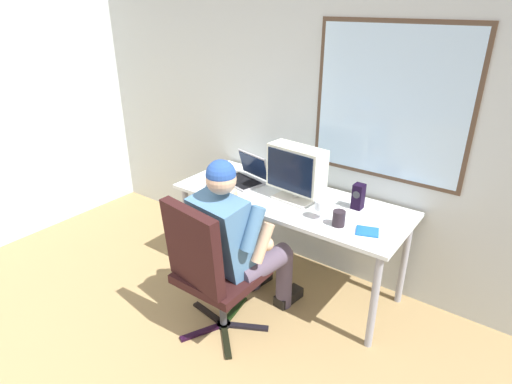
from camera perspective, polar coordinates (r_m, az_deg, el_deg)
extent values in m
cube|color=#B9BFBD|center=(3.36, 7.72, 10.30)|extent=(4.84, 0.06, 2.58)
cube|color=#4C3828|center=(3.05, 17.63, 11.26)|extent=(1.09, 0.01, 1.07)
cube|color=silver|center=(3.05, 17.60, 11.25)|extent=(1.03, 0.02, 1.01)
cylinder|color=#91939E|center=(3.63, -9.25, -4.56)|extent=(0.05, 0.05, 0.72)
cylinder|color=#91939E|center=(2.86, 15.63, -14.06)|extent=(0.05, 0.05, 0.72)
cylinder|color=#91939E|center=(3.99, -3.49, -1.40)|extent=(0.05, 0.05, 0.72)
cylinder|color=#91939E|center=(3.32, 19.36, -8.76)|extent=(0.05, 0.05, 0.72)
cube|color=silver|center=(3.18, 4.55, -1.02)|extent=(1.78, 0.70, 0.03)
cube|color=black|center=(3.24, -6.35, -15.98)|extent=(0.32, 0.09, 0.02)
cube|color=black|center=(3.10, -7.23, -18.19)|extent=(0.18, 0.31, 0.02)
cube|color=black|center=(3.03, -4.07, -19.36)|extent=(0.26, 0.25, 0.02)
cube|color=black|center=(3.12, -1.38, -17.68)|extent=(0.30, 0.19, 0.02)
cube|color=black|center=(3.25, -2.92, -15.69)|extent=(0.10, 0.32, 0.02)
cylinder|color=black|center=(3.14, -4.39, -17.35)|extent=(0.10, 0.10, 0.02)
cylinder|color=#3F3F44|center=(3.01, -4.52, -14.39)|extent=(0.05, 0.05, 0.40)
cube|color=black|center=(2.88, -4.67, -11.00)|extent=(0.50, 0.50, 0.06)
cube|color=black|center=(2.60, -8.54, -7.55)|extent=(0.48, 0.17, 0.54)
cylinder|color=#514456|center=(2.91, 1.10, -9.76)|extent=(0.21, 0.45, 0.15)
cylinder|color=#514456|center=(3.17, 3.81, -11.63)|extent=(0.12, 0.12, 0.47)
cube|color=black|center=(3.33, 4.41, -13.88)|extent=(0.13, 0.25, 0.08)
cylinder|color=#514456|center=(3.10, -3.26, -7.42)|extent=(0.21, 0.45, 0.15)
cylinder|color=#514456|center=(3.35, -0.39, -9.40)|extent=(0.12, 0.12, 0.47)
cube|color=black|center=(3.50, 0.32, -11.64)|extent=(0.13, 0.25, 0.08)
cube|color=#456D93|center=(2.74, -4.46, -5.74)|extent=(0.42, 0.35, 0.55)
sphere|color=tan|center=(2.56, -4.74, 1.73)|extent=(0.19, 0.19, 0.19)
sphere|color=#24468F|center=(2.55, -4.77, 2.35)|extent=(0.19, 0.19, 0.19)
cylinder|color=#456D93|center=(2.57, -0.43, -4.99)|extent=(0.12, 0.21, 0.29)
cylinder|color=tan|center=(2.70, 0.92, -6.87)|extent=(0.10, 0.19, 0.27)
sphere|color=tan|center=(2.73, 1.48, -7.02)|extent=(0.09, 0.09, 0.09)
cylinder|color=#456D93|center=(2.86, -6.72, -1.92)|extent=(0.12, 0.21, 0.29)
cylinder|color=tan|center=(2.96, -4.58, -1.87)|extent=(0.10, 0.18, 0.27)
sphere|color=tan|center=(2.99, -3.32, -0.20)|extent=(0.09, 0.09, 0.09)
cube|color=beige|center=(3.16, 5.33, -0.78)|extent=(0.31, 0.26, 0.02)
cylinder|color=beige|center=(3.15, 5.36, -0.12)|extent=(0.04, 0.04, 0.06)
cube|color=beige|center=(3.07, 5.50, 3.18)|extent=(0.44, 0.21, 0.33)
cube|color=black|center=(3.00, 4.50, 2.73)|extent=(0.39, 0.05, 0.29)
cube|color=#959297|center=(3.43, -2.04, 1.39)|extent=(0.38, 0.29, 0.02)
cube|color=black|center=(3.43, -2.04, 1.54)|extent=(0.34, 0.26, 0.00)
cube|color=#959297|center=(3.47, -0.27, 3.64)|extent=(0.34, 0.14, 0.21)
cube|color=#0F1933|center=(3.47, -0.38, 3.57)|extent=(0.31, 0.12, 0.18)
cylinder|color=silver|center=(2.91, 8.61, -3.52)|extent=(0.07, 0.07, 0.00)
cylinder|color=silver|center=(2.89, 8.65, -2.88)|extent=(0.01, 0.01, 0.07)
cylinder|color=silver|center=(2.86, 8.74, -1.71)|extent=(0.09, 0.09, 0.06)
cylinder|color=maroon|center=(2.87, 8.72, -1.97)|extent=(0.08, 0.08, 0.03)
cube|color=black|center=(3.06, 13.63, -0.59)|extent=(0.07, 0.08, 0.18)
cylinder|color=#333338|center=(3.01, 13.36, -0.39)|extent=(0.05, 0.01, 0.05)
cube|color=blue|center=(2.80, 14.79, -5.17)|extent=(0.18, 0.17, 0.01)
cylinder|color=black|center=(2.82, 11.11, -3.51)|extent=(0.08, 0.08, 0.10)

